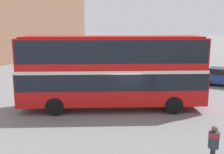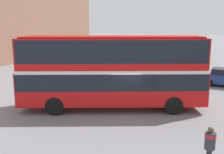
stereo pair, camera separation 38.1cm
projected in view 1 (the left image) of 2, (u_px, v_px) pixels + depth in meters
The scene contains 3 objects.
ground_plane at pixel (125, 110), 16.29m from camera, with size 240.00×240.00×0.00m, color slate.
double_decker_bus at pixel (112, 68), 16.07m from camera, with size 11.05×7.66×4.56m.
pedestrian_foreground at pixel (214, 142), 9.59m from camera, with size 0.42×0.42×1.65m.
Camera 1 is at (6.35, -14.22, 5.27)m, focal length 42.00 mm.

